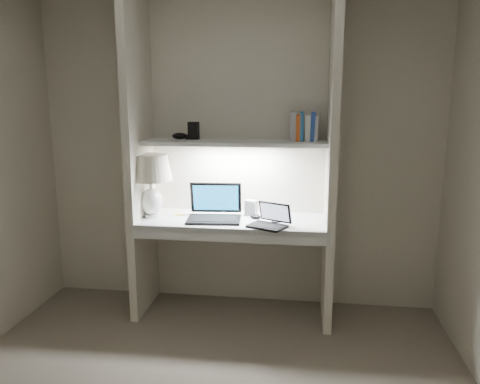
% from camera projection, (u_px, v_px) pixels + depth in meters
% --- Properties ---
extents(back_wall, '(3.20, 0.01, 2.50)m').
position_uv_depth(back_wall, '(238.00, 153.00, 3.77)').
color(back_wall, beige).
rests_on(back_wall, floor).
extents(alcove_panel_left, '(0.06, 0.55, 2.50)m').
position_uv_depth(alcove_panel_left, '(139.00, 156.00, 3.60)').
color(alcove_panel_left, beige).
rests_on(alcove_panel_left, floor).
extents(alcove_panel_right, '(0.06, 0.55, 2.50)m').
position_uv_depth(alcove_panel_right, '(332.00, 159.00, 3.41)').
color(alcove_panel_right, beige).
rests_on(alcove_panel_right, floor).
extents(desk, '(1.40, 0.55, 0.04)m').
position_uv_depth(desk, '(233.00, 222.00, 3.61)').
color(desk, white).
rests_on(desk, alcove_panel_left).
extents(desk_apron, '(1.46, 0.03, 0.10)m').
position_uv_depth(desk_apron, '(228.00, 235.00, 3.36)').
color(desk_apron, silver).
rests_on(desk_apron, desk).
extents(shelf, '(1.40, 0.36, 0.03)m').
position_uv_depth(shelf, '(235.00, 143.00, 3.58)').
color(shelf, silver).
rests_on(shelf, back_wall).
extents(strip_light, '(0.60, 0.04, 0.02)m').
position_uv_depth(strip_light, '(235.00, 146.00, 3.58)').
color(strip_light, white).
rests_on(strip_light, shelf).
extents(table_lamp, '(0.34, 0.34, 0.49)m').
position_uv_depth(table_lamp, '(151.00, 175.00, 3.60)').
color(table_lamp, white).
rests_on(table_lamp, desk).
extents(laptop_main, '(0.43, 0.38, 0.27)m').
position_uv_depth(laptop_main, '(215.00, 211.00, 3.61)').
color(laptop_main, black).
rests_on(laptop_main, desk).
extents(laptop_netbook, '(0.33, 0.32, 0.17)m').
position_uv_depth(laptop_netbook, '(270.00, 221.00, 3.40)').
color(laptop_netbook, black).
rests_on(laptop_netbook, desk).
extents(speaker, '(0.11, 0.09, 0.13)m').
position_uv_depth(speaker, '(251.00, 208.00, 3.69)').
color(speaker, silver).
rests_on(speaker, desk).
extents(mouse, '(0.10, 0.07, 0.03)m').
position_uv_depth(mouse, '(255.00, 217.00, 3.61)').
color(mouse, black).
rests_on(mouse, desk).
extents(cable_coil, '(0.13, 0.13, 0.01)m').
position_uv_depth(cable_coil, '(281.00, 220.00, 3.55)').
color(cable_coil, black).
rests_on(cable_coil, desk).
extents(sticky_note, '(0.08, 0.08, 0.00)m').
position_uv_depth(sticky_note, '(179.00, 215.00, 3.74)').
color(sticky_note, yellow).
rests_on(sticky_note, desk).
extents(book_row, '(0.21, 0.15, 0.22)m').
position_uv_depth(book_row, '(304.00, 127.00, 3.53)').
color(book_row, silver).
rests_on(book_row, shelf).
extents(shelf_box, '(0.08, 0.06, 0.14)m').
position_uv_depth(shelf_box, '(194.00, 131.00, 3.67)').
color(shelf_box, black).
rests_on(shelf_box, shelf).
extents(shelf_gadget, '(0.12, 0.09, 0.05)m').
position_uv_depth(shelf_gadget, '(180.00, 136.00, 3.68)').
color(shelf_gadget, black).
rests_on(shelf_gadget, shelf).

